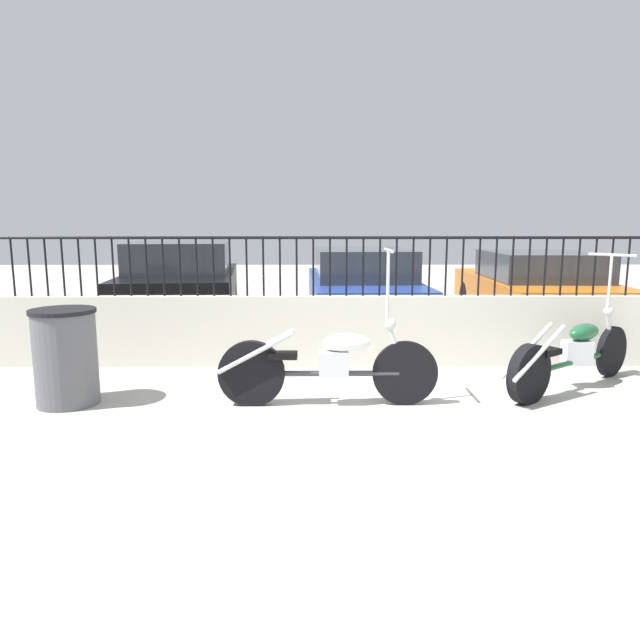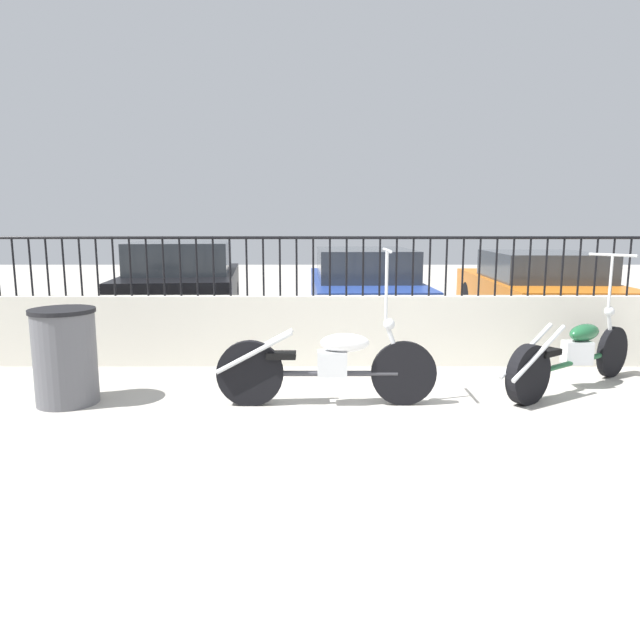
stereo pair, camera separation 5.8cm
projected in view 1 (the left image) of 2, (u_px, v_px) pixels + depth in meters
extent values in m
plane|color=#ADA89E|center=(395.00, 430.00, 4.83)|extent=(40.00, 40.00, 0.00)
cube|color=beige|center=(370.00, 331.00, 7.00)|extent=(10.04, 0.18, 0.86)
cylinder|color=black|center=(13.00, 266.00, 6.84)|extent=(0.02, 0.02, 0.72)
cylinder|color=black|center=(29.00, 266.00, 6.84)|extent=(0.02, 0.02, 0.72)
cylinder|color=black|center=(46.00, 266.00, 6.84)|extent=(0.02, 0.02, 0.72)
cylinder|color=black|center=(63.00, 266.00, 6.84)|extent=(0.02, 0.02, 0.72)
cylinder|color=black|center=(80.00, 266.00, 6.84)|extent=(0.02, 0.02, 0.72)
cylinder|color=black|center=(96.00, 266.00, 6.84)|extent=(0.02, 0.02, 0.72)
cylinder|color=black|center=(113.00, 266.00, 6.85)|extent=(0.02, 0.02, 0.72)
cylinder|color=black|center=(130.00, 266.00, 6.85)|extent=(0.02, 0.02, 0.72)
cylinder|color=black|center=(147.00, 266.00, 6.85)|extent=(0.02, 0.02, 0.72)
cylinder|color=black|center=(163.00, 266.00, 6.85)|extent=(0.02, 0.02, 0.72)
cylinder|color=black|center=(180.00, 266.00, 6.85)|extent=(0.02, 0.02, 0.72)
cylinder|color=black|center=(197.00, 266.00, 6.85)|extent=(0.02, 0.02, 0.72)
cylinder|color=black|center=(213.00, 266.00, 6.86)|extent=(0.02, 0.02, 0.72)
cylinder|color=black|center=(230.00, 266.00, 6.86)|extent=(0.02, 0.02, 0.72)
cylinder|color=black|center=(247.00, 266.00, 6.86)|extent=(0.02, 0.02, 0.72)
cylinder|color=black|center=(263.00, 266.00, 6.86)|extent=(0.02, 0.02, 0.72)
cylinder|color=black|center=(280.00, 266.00, 6.86)|extent=(0.02, 0.02, 0.72)
cylinder|color=black|center=(297.00, 266.00, 6.86)|extent=(0.02, 0.02, 0.72)
cylinder|color=black|center=(313.00, 266.00, 6.87)|extent=(0.02, 0.02, 0.72)
cylinder|color=black|center=(330.00, 266.00, 6.87)|extent=(0.02, 0.02, 0.72)
cylinder|color=black|center=(347.00, 266.00, 6.87)|extent=(0.02, 0.02, 0.72)
cylinder|color=black|center=(363.00, 266.00, 6.87)|extent=(0.02, 0.02, 0.72)
cylinder|color=black|center=(380.00, 266.00, 6.87)|extent=(0.02, 0.02, 0.72)
cylinder|color=black|center=(396.00, 266.00, 6.87)|extent=(0.02, 0.02, 0.72)
cylinder|color=black|center=(413.00, 266.00, 6.88)|extent=(0.02, 0.02, 0.72)
cylinder|color=black|center=(430.00, 266.00, 6.88)|extent=(0.02, 0.02, 0.72)
cylinder|color=black|center=(446.00, 266.00, 6.88)|extent=(0.02, 0.02, 0.72)
cylinder|color=black|center=(463.00, 266.00, 6.88)|extent=(0.02, 0.02, 0.72)
cylinder|color=black|center=(479.00, 266.00, 6.88)|extent=(0.02, 0.02, 0.72)
cylinder|color=black|center=(496.00, 266.00, 6.88)|extent=(0.02, 0.02, 0.72)
cylinder|color=black|center=(512.00, 266.00, 6.89)|extent=(0.02, 0.02, 0.72)
cylinder|color=black|center=(529.00, 266.00, 6.89)|extent=(0.02, 0.02, 0.72)
cylinder|color=black|center=(545.00, 266.00, 6.89)|extent=(0.02, 0.02, 0.72)
cylinder|color=black|center=(562.00, 266.00, 6.89)|extent=(0.02, 0.02, 0.72)
cylinder|color=black|center=(578.00, 266.00, 6.89)|extent=(0.02, 0.02, 0.72)
cylinder|color=black|center=(595.00, 266.00, 6.89)|extent=(0.02, 0.02, 0.72)
cylinder|color=black|center=(611.00, 266.00, 6.90)|extent=(0.02, 0.02, 0.72)
cylinder|color=black|center=(628.00, 266.00, 6.90)|extent=(0.02, 0.02, 0.72)
cylinder|color=black|center=(372.00, 238.00, 6.81)|extent=(10.04, 0.04, 0.04)
cylinder|color=black|center=(405.00, 373.00, 5.46)|extent=(0.63, 0.05, 0.63)
cylinder|color=black|center=(251.00, 374.00, 5.45)|extent=(0.64, 0.08, 0.64)
cylinder|color=#38383D|center=(328.00, 373.00, 5.45)|extent=(1.36, 0.06, 0.06)
cube|color=silver|center=(334.00, 363.00, 5.44)|extent=(0.28, 0.18, 0.24)
ellipsoid|color=white|center=(346.00, 343.00, 5.41)|extent=(0.47, 0.20, 0.18)
cube|color=black|center=(283.00, 355.00, 5.42)|extent=(0.28, 0.16, 0.06)
cylinder|color=silver|center=(396.00, 348.00, 5.42)|extent=(0.22, 0.04, 0.51)
sphere|color=silver|center=(390.00, 324.00, 5.38)|extent=(0.11, 0.11, 0.11)
cylinder|color=silver|center=(388.00, 287.00, 5.32)|extent=(0.03, 0.03, 0.67)
cylinder|color=silver|center=(389.00, 250.00, 5.26)|extent=(0.03, 0.52, 0.03)
cylinder|color=silver|center=(256.00, 353.00, 5.34)|extent=(0.74, 0.05, 0.42)
cylinder|color=silver|center=(257.00, 350.00, 5.48)|extent=(0.74, 0.05, 0.42)
cylinder|color=black|center=(611.00, 351.00, 6.51)|extent=(0.51, 0.41, 0.58)
cylinder|color=black|center=(529.00, 374.00, 5.52)|extent=(0.54, 0.45, 0.59)
cylinder|color=#1E5933|center=(574.00, 362.00, 6.01)|extent=(1.24, 0.96, 0.06)
cube|color=silver|center=(577.00, 352.00, 6.03)|extent=(0.28, 0.18, 0.24)
ellipsoid|color=#1E5933|center=(584.00, 332.00, 6.07)|extent=(0.51, 0.45, 0.18)
cube|color=black|center=(547.00, 352.00, 5.67)|extent=(0.32, 0.30, 0.06)
cylinder|color=silver|center=(609.00, 331.00, 6.41)|extent=(0.20, 0.17, 0.51)
sphere|color=silver|center=(609.00, 311.00, 6.34)|extent=(0.11, 0.11, 0.11)
cylinder|color=silver|center=(610.00, 282.00, 6.27)|extent=(0.03, 0.03, 0.60)
cylinder|color=silver|center=(612.00, 255.00, 6.22)|extent=(0.34, 0.43, 0.03)
cylinder|color=silver|center=(540.00, 353.00, 5.46)|extent=(0.68, 0.53, 0.46)
cylinder|color=silver|center=(527.00, 350.00, 5.57)|extent=(0.68, 0.53, 0.46)
cylinder|color=#56565B|center=(66.00, 359.00, 5.47)|extent=(0.58, 0.58, 0.89)
cylinder|color=black|center=(62.00, 311.00, 5.40)|extent=(0.61, 0.61, 0.04)
cylinder|color=black|center=(147.00, 299.00, 10.84)|extent=(0.18, 0.65, 0.64)
cylinder|color=black|center=(233.00, 298.00, 11.03)|extent=(0.18, 0.65, 0.64)
cylinder|color=black|center=(118.00, 320.00, 8.45)|extent=(0.18, 0.65, 0.64)
cylinder|color=black|center=(228.00, 318.00, 8.64)|extent=(0.18, 0.65, 0.64)
cube|color=black|center=(183.00, 292.00, 9.70)|extent=(2.16, 4.10, 0.69)
cube|color=#2D3338|center=(180.00, 257.00, 9.41)|extent=(1.76, 2.05, 0.50)
cylinder|color=black|center=(313.00, 296.00, 11.31)|extent=(0.13, 0.64, 0.64)
cylinder|color=black|center=(393.00, 295.00, 11.38)|extent=(0.13, 0.64, 0.64)
cylinder|color=black|center=(318.00, 319.00, 8.56)|extent=(0.13, 0.64, 0.64)
cylinder|color=black|center=(424.00, 318.00, 8.62)|extent=(0.13, 0.64, 0.64)
cube|color=navy|center=(361.00, 294.00, 9.93)|extent=(1.86, 4.56, 0.57)
cube|color=#2D3338|center=(363.00, 264.00, 9.62)|extent=(1.61, 2.21, 0.51)
cylinder|color=black|center=(466.00, 299.00, 10.90)|extent=(0.13, 0.64, 0.64)
cylinder|color=black|center=(553.00, 299.00, 10.85)|extent=(0.13, 0.64, 0.64)
cylinder|color=black|center=(506.00, 322.00, 8.32)|extent=(0.13, 0.64, 0.64)
cylinder|color=black|center=(621.00, 322.00, 8.27)|extent=(0.13, 0.64, 0.64)
cube|color=orange|center=(533.00, 296.00, 9.55)|extent=(1.93, 4.29, 0.60)
cube|color=#2D3338|center=(540.00, 266.00, 9.25)|extent=(1.67, 2.09, 0.44)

